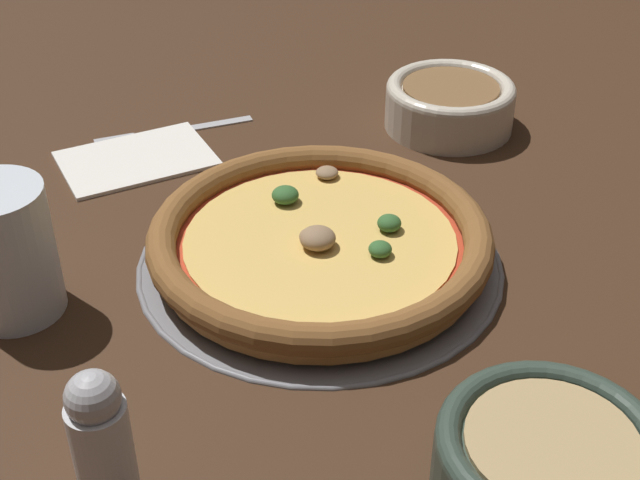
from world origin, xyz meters
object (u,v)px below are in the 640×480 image
at_px(pizza, 320,240).
at_px(bowl_near, 549,461).
at_px(drinking_cup, 5,252).
at_px(bowl_far, 450,103).
at_px(napkin, 136,157).
at_px(fork, 165,132).
at_px(pepper_shaker, 102,443).
at_px(pizza_tray, 320,260).

relative_size(pizza, bowl_near, 2.05).
bearing_deg(pizza, drinking_cup, 157.02).
bearing_deg(pizza, bowl_far, 23.95).
relative_size(napkin, fork, 0.97).
relative_size(drinking_cup, napkin, 0.67).
height_order(bowl_far, pepper_shaker, pepper_shaker).
relative_size(pizza_tray, pepper_shaker, 2.94).
height_order(pizza_tray, drinking_cup, drinking_cup).
height_order(bowl_far, drinking_cup, drinking_cup).
height_order(pizza_tray, pizza, pizza).
bearing_deg(pizza, napkin, 99.35).
xyz_separation_m(pizza, bowl_near, (-0.04, -0.29, 0.00)).
xyz_separation_m(pizza, pepper_shaker, (-0.27, -0.13, 0.03)).
distance_m(pizza_tray, fork, 0.30).
xyz_separation_m(bowl_far, fork, (-0.26, 0.18, -0.03)).
relative_size(drinking_cup, fork, 0.65).
bearing_deg(bowl_far, pizza, -156.05).
height_order(fork, pepper_shaker, pepper_shaker).
bearing_deg(drinking_cup, napkin, 40.10).
distance_m(pizza, napkin, 0.27).
xyz_separation_m(pizza_tray, pizza, (0.00, 0.00, 0.02)).
bearing_deg(fork, napkin, 50.00).
distance_m(pizza, pepper_shaker, 0.30).
distance_m(bowl_near, drinking_cup, 0.44).
relative_size(bowl_near, drinking_cup, 1.29).
height_order(bowl_far, napkin, bowl_far).
bearing_deg(drinking_cup, pepper_shaker, -96.89).
xyz_separation_m(napkin, fork, (0.05, 0.04, -0.00)).
bearing_deg(pepper_shaker, napkin, 60.53).
distance_m(drinking_cup, napkin, 0.26).
bearing_deg(napkin, fork, 33.54).
height_order(napkin, fork, napkin).
relative_size(pizza, drinking_cup, 2.65).
bearing_deg(bowl_near, pepper_shaker, 144.52).
relative_size(pizza_tray, bowl_near, 2.20).
relative_size(bowl_far, pepper_shaker, 1.30).
relative_size(bowl_far, drinking_cup, 1.26).
relative_size(pizza_tray, drinking_cup, 2.84).
relative_size(pizza, fork, 1.72).
distance_m(bowl_far, pepper_shaker, 0.60).
xyz_separation_m(pizza, bowl_far, (0.28, 0.12, 0.01)).
bearing_deg(bowl_near, pizza_tray, 82.54).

